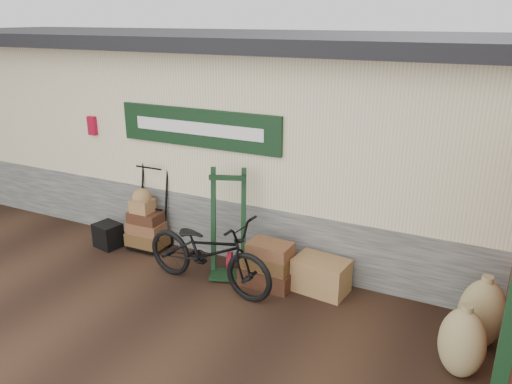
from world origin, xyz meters
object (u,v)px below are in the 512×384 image
porter_trolley (151,202)px  green_barrow (228,224)px  black_trunk (108,235)px  bicycle (208,247)px  wicker_hamper (321,275)px  suitcase_stack (268,263)px

porter_trolley → green_barrow: bearing=-11.7°
black_trunk → bicycle: (2.07, -0.35, 0.38)m
wicker_hamper → green_barrow: bearing=-175.0°
suitcase_stack → black_trunk: 2.76m
suitcase_stack → wicker_hamper: suitcase_stack is taller
green_barrow → suitcase_stack: (0.63, -0.04, -0.44)m
suitcase_stack → bicycle: bicycle is taller
green_barrow → wicker_hamper: size_ratio=2.18×
black_trunk → bicycle: 2.14m
green_barrow → black_trunk: bearing=161.9°
suitcase_stack → bicycle: 0.84m
wicker_hamper → bicycle: bicycle is taller
porter_trolley → green_barrow: (1.53, -0.29, 0.03)m
suitcase_stack → wicker_hamper: size_ratio=1.02×
wicker_hamper → suitcase_stack: bearing=-167.6°
porter_trolley → wicker_hamper: size_ratio=2.10×
bicycle → porter_trolley: bearing=69.4°
porter_trolley → green_barrow: 1.56m
bicycle → green_barrow: bearing=-1.4°
green_barrow → suitcase_stack: bearing=-24.2°
porter_trolley → black_trunk: bearing=-149.0°
suitcase_stack → green_barrow: bearing=176.4°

